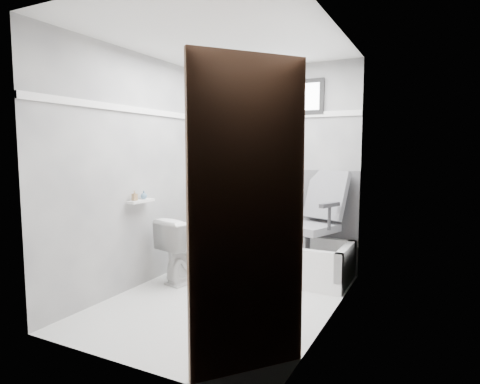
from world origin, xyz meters
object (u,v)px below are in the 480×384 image
Objects in this scene: door at (266,229)px; soap_bottle_b at (144,195)px; bathtub at (282,258)px; soap_bottle_a at (135,195)px; toilet at (189,249)px; office_chair at (308,220)px.

soap_bottle_b is at bearing 146.11° from door.
bathtub is 17.55× the size of soap_bottle_b.
bathtub is 14.96× the size of soap_bottle_a.
toilet is at bearing 56.65° from soap_bottle_a.
soap_bottle_a is at bearing 70.98° from toilet.
door is 2.31m from soap_bottle_b.
door is at bearing 148.70° from toilet.
bathtub is 1.39× the size of office_chair.
office_chair reaches higher than soap_bottle_a.
toilet is (-1.14, -0.61, -0.32)m from office_chair.
door reaches higher than office_chair.
office_chair is at bearing 37.01° from soap_bottle_a.
soap_bottle_b is (-1.17, -0.92, 0.75)m from bathtub.
office_chair reaches higher than bathtub.
office_chair is 10.80× the size of soap_bottle_a.
door is 19.95× the size of soap_bottle_a.
office_chair is at bearing -137.37° from toilet.
bathtub is at bearing 38.19° from soap_bottle_b.
soap_bottle_b is at bearing 61.58° from toilet.
bathtub is 1.03m from toilet.
soap_bottle_a is (-0.32, -0.49, 0.62)m from toilet.
door reaches higher than toilet.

